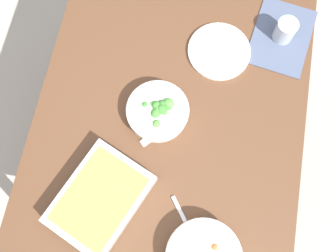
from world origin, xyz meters
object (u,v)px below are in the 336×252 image
(side_plate, at_px, (219,51))
(spoon_by_stew, at_px, (189,230))
(fork_on_table, at_px, (160,131))
(broccoli_bowl, at_px, (158,111))
(baking_dish, at_px, (100,199))
(drink_cup, at_px, (285,31))

(side_plate, height_order, spoon_by_stew, side_plate)
(side_plate, xyz_separation_m, fork_on_table, (-0.32, 0.15, -0.00))
(spoon_by_stew, xyz_separation_m, fork_on_table, (0.29, 0.15, -0.00))
(broccoli_bowl, distance_m, fork_on_table, 0.07)
(side_plate, distance_m, spoon_by_stew, 0.61)
(broccoli_bowl, relative_size, side_plate, 0.94)
(baking_dish, bearing_deg, broccoli_bowl, -20.95)
(drink_cup, distance_m, spoon_by_stew, 0.75)
(baking_dish, xyz_separation_m, fork_on_table, (0.25, -0.14, -0.03))
(drink_cup, bearing_deg, fork_on_table, 139.74)
(drink_cup, distance_m, fork_on_table, 0.56)
(side_plate, bearing_deg, spoon_by_stew, 179.95)
(side_plate, relative_size, fork_on_table, 1.55)
(baking_dish, xyz_separation_m, spoon_by_stew, (-0.04, -0.29, -0.03))
(baking_dish, height_order, side_plate, baking_dish)
(fork_on_table, bearing_deg, spoon_by_stew, -152.97)
(broccoli_bowl, height_order, spoon_by_stew, broccoli_bowl)
(side_plate, bearing_deg, baking_dish, 153.63)
(broccoli_bowl, height_order, baking_dish, broccoli_bowl)
(baking_dish, height_order, drink_cup, drink_cup)
(spoon_by_stew, bearing_deg, side_plate, -0.05)
(side_plate, distance_m, fork_on_table, 0.36)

